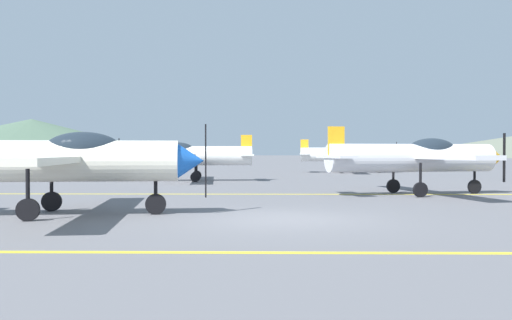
{
  "coord_description": "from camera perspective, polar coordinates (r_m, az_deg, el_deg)",
  "views": [
    {
      "loc": [
        -0.47,
        -13.07,
        1.64
      ],
      "look_at": [
        -0.86,
        14.0,
        1.2
      ],
      "focal_mm": 38.13,
      "sensor_mm": 36.0,
      "label": 1
    }
  ],
  "objects": [
    {
      "name": "airplane_back",
      "position": [
        42.02,
        9.55,
        0.63
      ],
      "size": [
        7.38,
        8.48,
        2.54
      ],
      "color": "white",
      "rests_on": "ground_plane"
    },
    {
      "name": "ground_plane",
      "position": [
        13.18,
        2.88,
        -6.22
      ],
      "size": [
        400.0,
        400.0,
        0.0
      ],
      "primitive_type": "plane",
      "color": "slate"
    },
    {
      "name": "hill_left",
      "position": [
        164.48,
        -22.49,
        2.15
      ],
      "size": [
        85.13,
        85.13,
        10.67
      ],
      "primitive_type": "cone",
      "color": "#4C6651",
      "rests_on": "ground_plane"
    },
    {
      "name": "airplane_far",
      "position": [
        30.01,
        -7.22,
        0.52
      ],
      "size": [
        7.38,
        8.48,
        2.54
      ],
      "color": "white",
      "rests_on": "ground_plane"
    },
    {
      "name": "airplane_mid",
      "position": [
        21.3,
        16.62,
        0.32
      ],
      "size": [
        7.42,
        8.45,
        2.54
      ],
      "color": "silver",
      "rests_on": "ground_plane"
    },
    {
      "name": "apron_line_far",
      "position": [
        20.68,
        2.14,
        -3.6
      ],
      "size": [
        80.0,
        0.16,
        0.01
      ],
      "primitive_type": "cube",
      "color": "yellow",
      "rests_on": "ground_plane"
    },
    {
      "name": "airplane_near",
      "position": [
        14.64,
        -19.89,
        0.05
      ],
      "size": [
        7.4,
        8.49,
        2.54
      ],
      "color": "silver",
      "rests_on": "ground_plane"
    },
    {
      "name": "apron_line_near",
      "position": [
        8.88,
        3.91,
        -9.68
      ],
      "size": [
        80.0,
        0.16,
        0.01
      ],
      "primitive_type": "cube",
      "color": "yellow",
      "rests_on": "ground_plane"
    }
  ]
}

